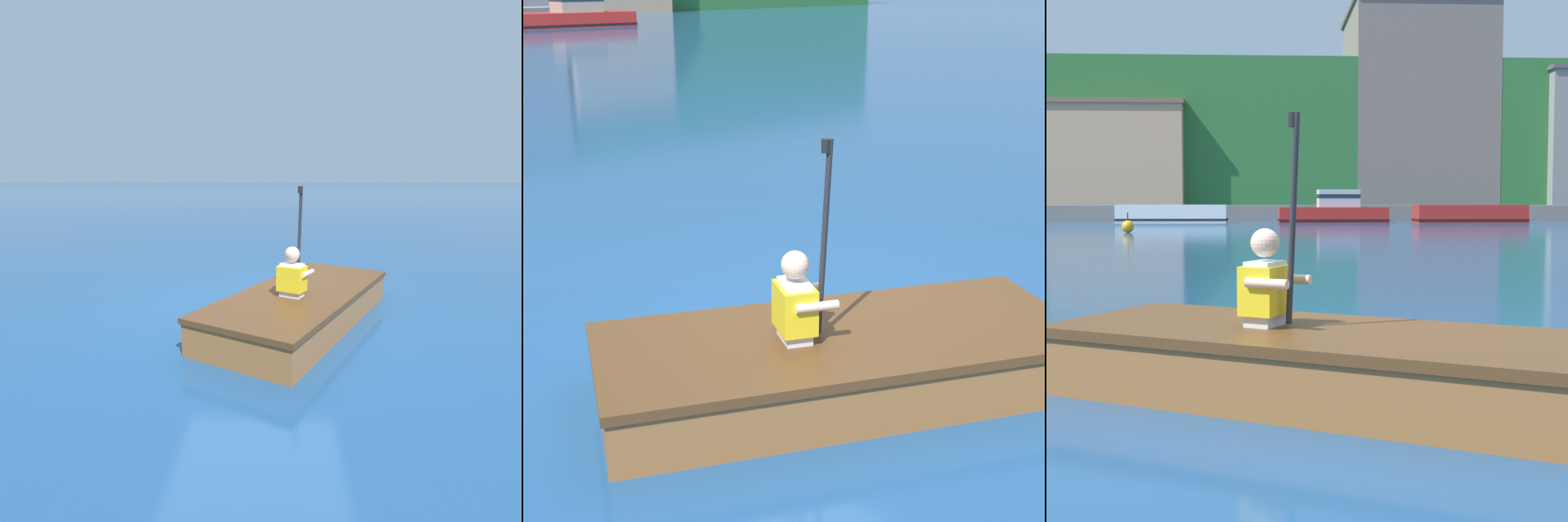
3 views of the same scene
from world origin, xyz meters
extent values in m
plane|color=navy|center=(0.00, 0.00, 0.00)|extent=(300.00, 300.00, 0.00)
cube|color=#935B2D|center=(-0.55, -0.56, 0.20)|extent=(3.19, 2.45, 0.40)
cube|color=#513219|center=(-0.55, -0.56, 0.37)|extent=(3.24, 2.50, 0.06)
cube|color=#513219|center=(-0.55, -0.56, 0.36)|extent=(2.72, 2.06, 0.02)
cone|color=#935B2D|center=(0.71, -1.24, 0.22)|extent=(0.56, 0.56, 0.36)
cube|color=#935B2D|center=(-0.75, -0.46, 0.35)|extent=(0.67, 1.07, 0.03)
cube|color=silver|center=(-0.81, -0.42, 0.59)|extent=(0.25, 0.29, 0.38)
cube|color=yellow|center=(-0.81, -0.42, 0.61)|extent=(0.32, 0.35, 0.28)
sphere|color=beige|center=(-0.81, -0.42, 0.88)|extent=(0.17, 0.17, 0.17)
cylinder|color=beige|center=(-0.81, -0.60, 0.66)|extent=(0.26, 0.17, 0.06)
cylinder|color=beige|center=(-0.66, -0.33, 0.66)|extent=(0.26, 0.17, 0.06)
cylinder|color=#232328|center=(-0.66, -0.51, 1.02)|extent=(0.10, 0.07, 1.20)
cylinder|color=black|center=(-0.66, -0.51, 1.58)|extent=(0.05, 0.05, 0.08)
camera|label=1|loc=(-5.25, -0.26, 1.71)|focal=28.00mm
camera|label=2|loc=(-3.97, -3.53, 2.47)|focal=55.00mm
camera|label=3|loc=(-0.80, -5.04, 1.12)|focal=55.00mm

